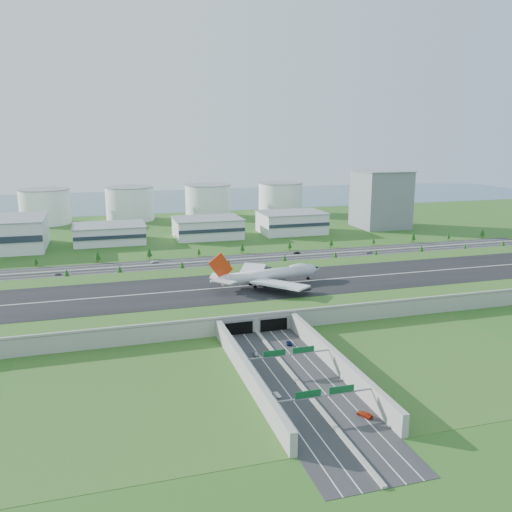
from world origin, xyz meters
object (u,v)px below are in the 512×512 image
object	(u,v)px
boeing_747	(268,275)
car_5	(297,253)
car_2	(289,343)
car_3	(365,414)
car_0	(256,354)
car_4	(58,274)
office_tower	(381,199)
car_1	(277,395)
car_6	(369,252)
car_7	(154,262)
fuel_tank_a	(45,207)

from	to	relation	value
boeing_747	car_5	xyz separation A→B (m)	(56.54, 103.74, -13.16)
car_2	car_3	distance (m)	66.06
car_0	car_4	size ratio (longest dim) A/B	1.19
office_tower	car_1	distance (m)	374.48
boeing_747	car_1	distance (m)	117.12
car_1	car_4	distance (m)	216.93
car_0	car_3	size ratio (longest dim) A/B	0.86
car_4	car_5	distance (m)	174.30
car_6	car_0	bearing A→B (deg)	133.61
car_3	car_0	bearing A→B (deg)	-94.87
car_6	car_7	world-z (taller)	car_7
fuel_tank_a	boeing_747	bearing A→B (deg)	-65.63
office_tower	car_5	size ratio (longest dim) A/B	10.69
car_0	car_6	world-z (taller)	car_0
boeing_747	car_2	bearing A→B (deg)	-108.94
car_1	car_2	distance (m)	49.12
car_2	car_6	size ratio (longest dim) A/B	0.95
fuel_tank_a	car_3	world-z (taller)	fuel_tank_a
office_tower	boeing_747	world-z (taller)	office_tower
office_tower	car_5	distance (m)	155.79
car_5	car_2	bearing A→B (deg)	-3.23
office_tower	car_4	distance (m)	316.42
car_3	car_6	bearing A→B (deg)	-142.44
car_0	car_6	bearing A→B (deg)	48.92
car_1	car_7	bearing A→B (deg)	78.67
car_1	car_3	distance (m)	31.89
car_1	car_6	world-z (taller)	car_6
car_3	car_2	bearing A→B (deg)	-111.84
office_tower	car_4	bearing A→B (deg)	-159.86
car_4	car_6	world-z (taller)	car_6
car_3	car_6	distance (m)	253.77
car_4	car_7	size ratio (longest dim) A/B	0.72
car_5	car_3	bearing A→B (deg)	3.06
car_3	car_4	xyz separation A→B (m)	(-108.50, 221.11, -0.12)
fuel_tank_a	office_tower	bearing A→B (deg)	-19.77
car_3	car_7	size ratio (longest dim) A/B	0.99
office_tower	car_3	size ratio (longest dim) A/B	9.49
car_7	car_3	bearing A→B (deg)	-12.56
boeing_747	car_7	distance (m)	118.15
office_tower	boeing_747	xyz separation A→B (m)	(-178.99, -196.33, -13.37)
car_6	car_1	bearing A→B (deg)	138.55
office_tower	boeing_747	bearing A→B (deg)	-132.35
office_tower	car_1	bearing A→B (deg)	-124.41
car_1	office_tower	bearing A→B (deg)	38.74
car_6	fuel_tank_a	bearing A→B (deg)	42.69
car_5	car_7	size ratio (longest dim) A/B	0.88
car_4	car_3	bearing A→B (deg)	-158.20
car_3	car_5	xyz separation A→B (m)	(65.06, 237.08, 0.01)
boeing_747	car_6	xyz separation A→B (m)	(111.36, 90.33, -13.29)
car_0	car_4	bearing A→B (deg)	117.59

